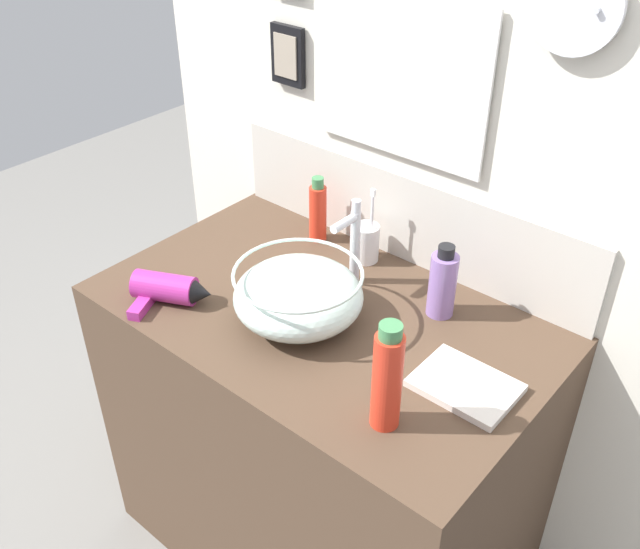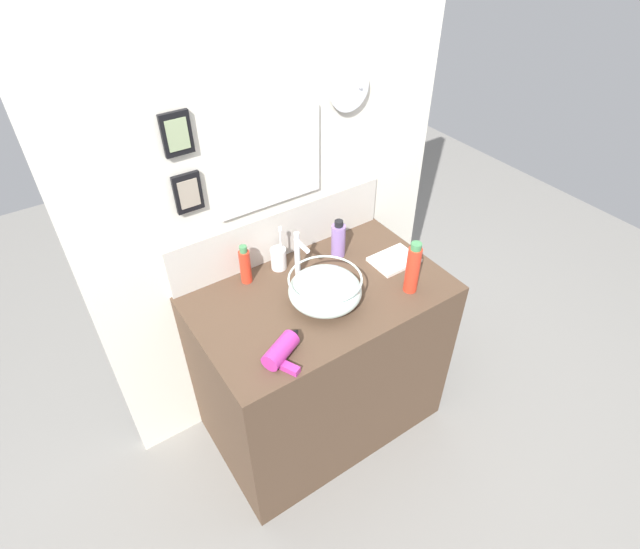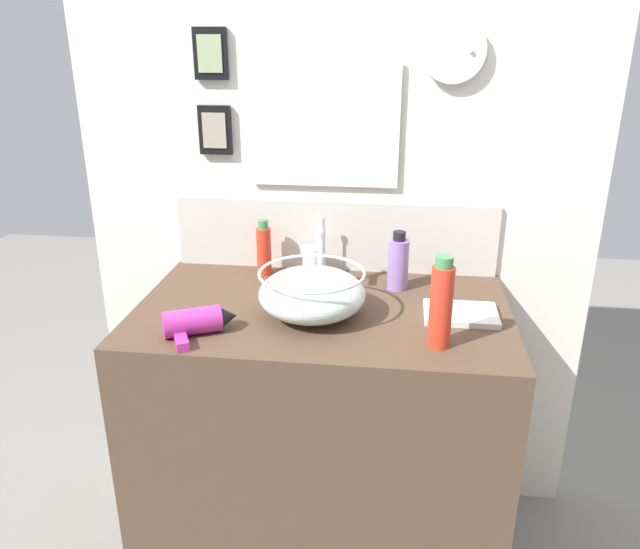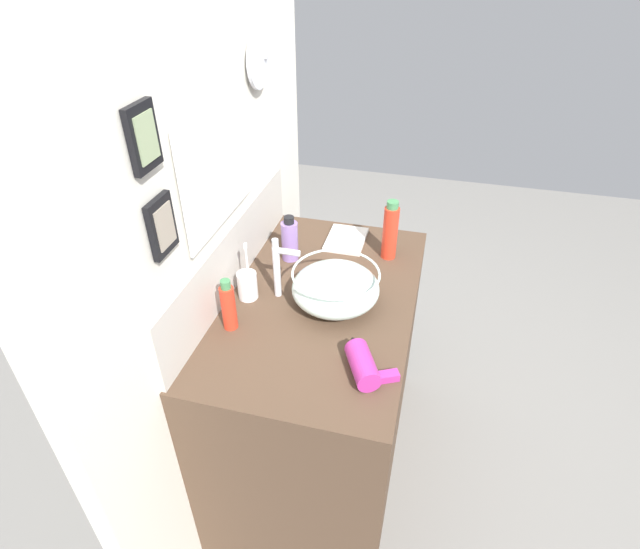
{
  "view_description": "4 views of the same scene",
  "coord_description": "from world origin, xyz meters",
  "px_view_note": "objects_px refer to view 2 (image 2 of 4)",
  "views": [
    {
      "loc": [
        0.83,
        -0.99,
        1.84
      ],
      "look_at": [
        -0.01,
        0.0,
        0.95
      ],
      "focal_mm": 40.0,
      "sensor_mm": 36.0,
      "label": 1
    },
    {
      "loc": [
        -0.85,
        -1.24,
        2.2
      ],
      "look_at": [
        -0.01,
        0.0,
        0.95
      ],
      "focal_mm": 28.0,
      "sensor_mm": 36.0,
      "label": 2
    },
    {
      "loc": [
        0.2,
        -1.58,
        1.57
      ],
      "look_at": [
        -0.01,
        0.0,
        0.95
      ],
      "focal_mm": 35.0,
      "sensor_mm": 36.0,
      "label": 3
    },
    {
      "loc": [
        -1.29,
        -0.33,
        1.89
      ],
      "look_at": [
        -0.01,
        0.0,
        0.95
      ],
      "focal_mm": 28.0,
      "sensor_mm": 36.0,
      "label": 4
    }
  ],
  "objects_px": {
    "glass_bowl_sink": "(325,290)",
    "soap_dispenser": "(245,265)",
    "toothbrush_cup": "(279,258)",
    "hand_towel": "(394,260)",
    "faucet": "(298,254)",
    "spray_bottle": "(338,240)",
    "hair_drier": "(284,349)",
    "shampoo_bottle": "(413,268)"
  },
  "relations": [
    {
      "from": "spray_bottle",
      "to": "shampoo_bottle",
      "type": "bearing_deg",
      "value": -73.56
    },
    {
      "from": "glass_bowl_sink",
      "to": "soap_dispenser",
      "type": "distance_m",
      "value": 0.35
    },
    {
      "from": "spray_bottle",
      "to": "hand_towel",
      "type": "distance_m",
      "value": 0.26
    },
    {
      "from": "faucet",
      "to": "soap_dispenser",
      "type": "distance_m",
      "value": 0.22
    },
    {
      "from": "faucet",
      "to": "spray_bottle",
      "type": "distance_m",
      "value": 0.23
    },
    {
      "from": "toothbrush_cup",
      "to": "soap_dispenser",
      "type": "height_order",
      "value": "toothbrush_cup"
    },
    {
      "from": "hair_drier",
      "to": "toothbrush_cup",
      "type": "height_order",
      "value": "toothbrush_cup"
    },
    {
      "from": "toothbrush_cup",
      "to": "shampoo_bottle",
      "type": "relative_size",
      "value": 0.88
    },
    {
      "from": "faucet",
      "to": "hair_drier",
      "type": "relative_size",
      "value": 1.12
    },
    {
      "from": "toothbrush_cup",
      "to": "glass_bowl_sink",
      "type": "bearing_deg",
      "value": -82.85
    },
    {
      "from": "faucet",
      "to": "hand_towel",
      "type": "bearing_deg",
      "value": -19.65
    },
    {
      "from": "hand_towel",
      "to": "shampoo_bottle",
      "type": "bearing_deg",
      "value": -111.12
    },
    {
      "from": "toothbrush_cup",
      "to": "spray_bottle",
      "type": "xyz_separation_m",
      "value": [
        0.26,
        -0.07,
        0.03
      ]
    },
    {
      "from": "toothbrush_cup",
      "to": "hair_drier",
      "type": "bearing_deg",
      "value": -118.55
    },
    {
      "from": "soap_dispenser",
      "to": "hand_towel",
      "type": "bearing_deg",
      "value": -22.31
    },
    {
      "from": "glass_bowl_sink",
      "to": "faucet",
      "type": "xyz_separation_m",
      "value": [
        -0.0,
        0.19,
        0.06
      ]
    },
    {
      "from": "glass_bowl_sink",
      "to": "faucet",
      "type": "bearing_deg",
      "value": 90.0
    },
    {
      "from": "hair_drier",
      "to": "soap_dispenser",
      "type": "height_order",
      "value": "soap_dispenser"
    },
    {
      "from": "faucet",
      "to": "hand_towel",
      "type": "xyz_separation_m",
      "value": [
        0.4,
        -0.14,
        -0.12
      ]
    },
    {
      "from": "spray_bottle",
      "to": "soap_dispenser",
      "type": "distance_m",
      "value": 0.43
    },
    {
      "from": "spray_bottle",
      "to": "hair_drier",
      "type": "bearing_deg",
      "value": -143.65
    },
    {
      "from": "glass_bowl_sink",
      "to": "toothbrush_cup",
      "type": "height_order",
      "value": "toothbrush_cup"
    },
    {
      "from": "spray_bottle",
      "to": "toothbrush_cup",
      "type": "bearing_deg",
      "value": 165.68
    },
    {
      "from": "glass_bowl_sink",
      "to": "soap_dispenser",
      "type": "relative_size",
      "value": 1.61
    },
    {
      "from": "faucet",
      "to": "spray_bottle",
      "type": "relative_size",
      "value": 1.24
    },
    {
      "from": "toothbrush_cup",
      "to": "hand_towel",
      "type": "distance_m",
      "value": 0.5
    },
    {
      "from": "faucet",
      "to": "toothbrush_cup",
      "type": "distance_m",
      "value": 0.13
    },
    {
      "from": "soap_dispenser",
      "to": "toothbrush_cup",
      "type": "bearing_deg",
      "value": 0.7
    },
    {
      "from": "shampoo_bottle",
      "to": "soap_dispenser",
      "type": "distance_m",
      "value": 0.67
    },
    {
      "from": "spray_bottle",
      "to": "shampoo_bottle",
      "type": "height_order",
      "value": "shampoo_bottle"
    },
    {
      "from": "glass_bowl_sink",
      "to": "soap_dispenser",
      "type": "xyz_separation_m",
      "value": [
        -0.19,
        0.29,
        0.01
      ]
    },
    {
      "from": "hair_drier",
      "to": "shampoo_bottle",
      "type": "relative_size",
      "value": 0.84
    },
    {
      "from": "hair_drier",
      "to": "toothbrush_cup",
      "type": "bearing_deg",
      "value": 61.45
    },
    {
      "from": "glass_bowl_sink",
      "to": "toothbrush_cup",
      "type": "relative_size",
      "value": 1.41
    },
    {
      "from": "hair_drier",
      "to": "spray_bottle",
      "type": "xyz_separation_m",
      "value": [
        0.5,
        0.37,
        0.05
      ]
    },
    {
      "from": "spray_bottle",
      "to": "hand_towel",
      "type": "bearing_deg",
      "value": -45.72
    },
    {
      "from": "hair_drier",
      "to": "faucet",
      "type": "bearing_deg",
      "value": 50.56
    },
    {
      "from": "toothbrush_cup",
      "to": "hand_towel",
      "type": "bearing_deg",
      "value": -29.32
    },
    {
      "from": "faucet",
      "to": "spray_bottle",
      "type": "height_order",
      "value": "faucet"
    },
    {
      "from": "faucet",
      "to": "toothbrush_cup",
      "type": "bearing_deg",
      "value": 109.79
    },
    {
      "from": "hair_drier",
      "to": "soap_dispenser",
      "type": "distance_m",
      "value": 0.44
    },
    {
      "from": "hand_towel",
      "to": "faucet",
      "type": "bearing_deg",
      "value": 160.35
    }
  ]
}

